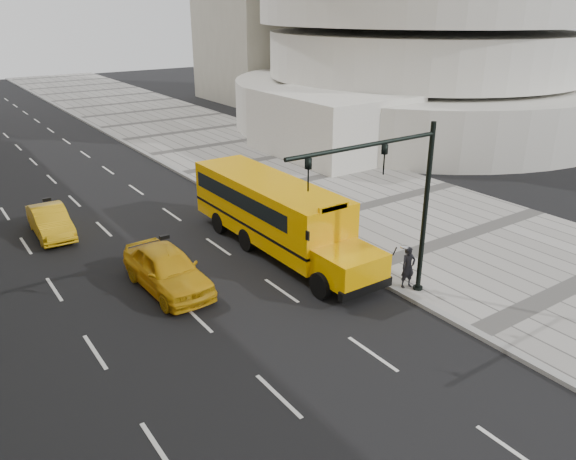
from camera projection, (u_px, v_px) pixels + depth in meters
ground at (165, 260)px, 23.58m from camera, size 140.00×140.00×0.00m
sidewalk_museum at (376, 204)px, 29.90m from camera, size 12.00×140.00×0.15m
curb_museum at (283, 228)px, 26.73m from camera, size 0.30×140.00×0.15m
school_bus at (272, 209)px, 24.25m from camera, size 2.96×11.56×3.19m
taxi_near at (167, 269)px, 20.94m from camera, size 2.09×4.88×1.64m
taxi_far at (50, 221)px, 25.90m from camera, size 1.57×4.17×1.36m
pedestrian at (408, 267)px, 20.78m from camera, size 0.65×0.48×1.62m
traffic_signal at (398, 195)px, 18.69m from camera, size 6.18×0.36×6.40m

